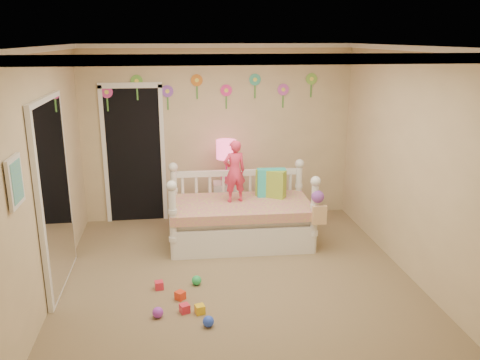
{
  "coord_description": "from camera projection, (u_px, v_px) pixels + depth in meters",
  "views": [
    {
      "loc": [
        -0.67,
        -4.99,
        2.69
      ],
      "look_at": [
        0.1,
        0.6,
        1.05
      ],
      "focal_mm": 36.96,
      "sensor_mm": 36.0,
      "label": 1
    }
  ],
  "objects": [
    {
      "name": "floor",
      "position": [
        238.0,
        284.0,
        5.59
      ],
      "size": [
        4.0,
        4.5,
        0.01
      ],
      "primitive_type": "cube",
      "color": "#7F684C",
      "rests_on": "ground"
    },
    {
      "name": "left_wall",
      "position": [
        42.0,
        181.0,
        4.96
      ],
      "size": [
        0.01,
        4.5,
        2.6
      ],
      "primitive_type": "cube",
      "color": "tan",
      "rests_on": "floor"
    },
    {
      "name": "toy_scatter",
      "position": [
        194.0,
        310.0,
        4.95
      ],
      "size": [
        1.07,
        1.45,
        0.11
      ],
      "primitive_type": null,
      "rotation": [
        0.0,
        0.0,
        0.22
      ],
      "color": "#996666",
      "rests_on": "floor"
    },
    {
      "name": "flower_decals",
      "position": [
        212.0,
        91.0,
        7.16
      ],
      "size": [
        3.4,
        0.02,
        0.5
      ],
      "primitive_type": null,
      "color": "#B2668C",
      "rests_on": "back_wall"
    },
    {
      "name": "nightstand",
      "position": [
        227.0,
        203.0,
        7.32
      ],
      "size": [
        0.4,
        0.32,
        0.63
      ],
      "primitive_type": "cube",
      "rotation": [
        0.0,
        0.0,
        -0.07
      ],
      "color": "white",
      "rests_on": "floor"
    },
    {
      "name": "mirror_closet",
      "position": [
        55.0,
        195.0,
        5.32
      ],
      "size": [
        0.07,
        1.3,
        2.1
      ],
      "primitive_type": "cube",
      "color": "white",
      "rests_on": "left_wall"
    },
    {
      "name": "closet_doorway",
      "position": [
        134.0,
        154.0,
        7.26
      ],
      "size": [
        0.9,
        0.04,
        2.07
      ],
      "primitive_type": "cube",
      "color": "black",
      "rests_on": "back_wall"
    },
    {
      "name": "daybed",
      "position": [
        241.0,
        206.0,
        6.59
      ],
      "size": [
        1.91,
        1.07,
        1.02
      ],
      "primitive_type": null,
      "rotation": [
        0.0,
        0.0,
        -0.03
      ],
      "color": "white",
      "rests_on": "floor"
    },
    {
      "name": "hanging_bag",
      "position": [
        318.0,
        209.0,
        6.18
      ],
      "size": [
        0.2,
        0.16,
        0.36
      ],
      "primitive_type": null,
      "color": "beige",
      "rests_on": "daybed"
    },
    {
      "name": "child",
      "position": [
        235.0,
        171.0,
        6.5
      ],
      "size": [
        0.34,
        0.26,
        0.83
      ],
      "primitive_type": "imported",
      "rotation": [
        0.0,
        0.0,
        3.35
      ],
      "color": "#EE365C",
      "rests_on": "daybed"
    },
    {
      "name": "crown_molding",
      "position": [
        238.0,
        49.0,
        4.87
      ],
      "size": [
        4.0,
        4.5,
        0.06
      ],
      "primitive_type": null,
      "color": "white",
      "rests_on": "ceiling"
    },
    {
      "name": "wall_picture",
      "position": [
        15.0,
        182.0,
        4.04
      ],
      "size": [
        0.05,
        0.34,
        0.42
      ],
      "primitive_type": "cube",
      "color": "white",
      "rests_on": "left_wall"
    },
    {
      "name": "right_wall",
      "position": [
        416.0,
        167.0,
        5.49
      ],
      "size": [
        0.01,
        4.5,
        2.6
      ],
      "primitive_type": "cube",
      "color": "tan",
      "rests_on": "floor"
    },
    {
      "name": "pillow_lime",
      "position": [
        271.0,
        183.0,
        6.76
      ],
      "size": [
        0.42,
        0.34,
        0.38
      ],
      "primitive_type": "cube",
      "rotation": [
        0.0,
        0.0,
        -0.57
      ],
      "color": "#97BA38",
      "rests_on": "daybed"
    },
    {
      "name": "back_wall",
      "position": [
        218.0,
        134.0,
        7.37
      ],
      "size": [
        4.0,
        0.01,
        2.6
      ],
      "primitive_type": "cube",
      "color": "tan",
      "rests_on": "floor"
    },
    {
      "name": "pillow_turquoise",
      "position": [
        271.0,
        183.0,
        6.78
      ],
      "size": [
        0.39,
        0.16,
        0.39
      ],
      "primitive_type": "cube",
      "rotation": [
        0.0,
        0.0,
        -0.05
      ],
      "color": "#2AD2CB",
      "rests_on": "daybed"
    },
    {
      "name": "table_lamp",
      "position": [
        226.0,
        155.0,
        7.11
      ],
      "size": [
        0.29,
        0.29,
        0.64
      ],
      "color": "#DB1D79",
      "rests_on": "nightstand"
    },
    {
      "name": "ceiling",
      "position": [
        238.0,
        46.0,
        4.86
      ],
      "size": [
        4.0,
        4.5,
        0.01
      ],
      "primitive_type": "cube",
      "color": "white",
      "rests_on": "floor"
    }
  ]
}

